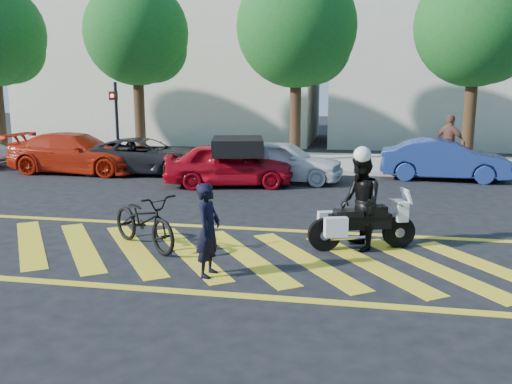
% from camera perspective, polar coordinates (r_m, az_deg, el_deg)
% --- Properties ---
extents(ground, '(90.00, 90.00, 0.00)m').
position_cam_1_polar(ground, '(10.20, -3.84, -6.57)').
color(ground, black).
rests_on(ground, ground).
extents(sidewalk, '(60.00, 5.00, 0.15)m').
position_cam_1_polar(sidewalk, '(21.75, 4.09, 3.21)').
color(sidewalk, '#9E998E').
rests_on(sidewalk, ground).
extents(crosswalk, '(12.33, 4.00, 0.01)m').
position_cam_1_polar(crosswalk, '(10.21, -4.05, -6.54)').
color(crosswalk, yellow).
rests_on(crosswalk, ground).
extents(building_left, '(16.00, 8.00, 10.00)m').
position_cam_1_polar(building_left, '(32.20, -8.57, 14.51)').
color(building_left, beige).
rests_on(building_left, ground).
extents(building_right, '(16.00, 8.00, 11.00)m').
position_cam_1_polar(building_right, '(31.18, 23.58, 14.76)').
color(building_right, beige).
rests_on(building_right, ground).
extents(tree_left, '(4.20, 4.20, 7.26)m').
position_cam_1_polar(tree_left, '(23.28, -12.11, 15.66)').
color(tree_left, black).
rests_on(tree_left, ground).
extents(tree_center, '(4.60, 4.60, 7.56)m').
position_cam_1_polar(tree_center, '(21.67, 4.65, 16.48)').
color(tree_center, black).
rests_on(tree_center, ground).
extents(tree_right, '(4.40, 4.40, 7.41)m').
position_cam_1_polar(tree_right, '(21.94, 22.45, 15.50)').
color(tree_right, black).
rests_on(tree_right, ground).
extents(signal_pole, '(0.28, 0.43, 3.20)m').
position_cam_1_polar(signal_pole, '(21.16, -14.53, 7.67)').
color(signal_pole, black).
rests_on(signal_pole, ground).
extents(officer_bike, '(0.43, 0.60, 1.56)m').
position_cam_1_polar(officer_bike, '(8.90, -5.04, -4.02)').
color(officer_bike, black).
rests_on(officer_bike, ground).
extents(bicycle, '(2.09, 1.82, 1.09)m').
position_cam_1_polar(bicycle, '(10.68, -11.70, -2.93)').
color(bicycle, black).
rests_on(bicycle, ground).
extents(police_motorcycle, '(2.04, 1.03, 0.93)m').
position_cam_1_polar(police_motorcycle, '(10.55, 10.94, -3.28)').
color(police_motorcycle, black).
rests_on(police_motorcycle, ground).
extents(officer_moto, '(0.94, 1.06, 1.83)m').
position_cam_1_polar(officer_moto, '(10.47, 10.94, -1.09)').
color(officer_moto, black).
rests_on(officer_moto, ground).
extents(red_convertible, '(4.24, 2.42, 1.36)m').
position_cam_1_polar(red_convertible, '(16.84, -2.88, 2.93)').
color(red_convertible, '#AB0715').
rests_on(red_convertible, ground).
extents(parked_left, '(4.94, 2.09, 1.42)m').
position_cam_1_polar(parked_left, '(20.38, -18.37, 3.92)').
color(parked_left, '#B61F0B').
rests_on(parked_left, ground).
extents(parked_mid_left, '(4.66, 2.37, 1.26)m').
position_cam_1_polar(parked_mid_left, '(19.57, -11.63, 3.74)').
color(parked_mid_left, black).
rests_on(parked_mid_left, ground).
extents(parked_mid_right, '(4.10, 1.97, 1.35)m').
position_cam_1_polar(parked_mid_right, '(17.62, 2.73, 3.29)').
color(parked_mid_right, silver).
rests_on(parked_mid_right, ground).
extents(parked_right, '(4.19, 1.71, 1.35)m').
position_cam_1_polar(parked_right, '(18.96, 19.23, 3.25)').
color(parked_right, navy).
rests_on(parked_right, ground).
extents(pedestrian_right, '(1.19, 1.05, 1.93)m').
position_cam_1_polar(pedestrian_right, '(20.12, 19.70, 4.91)').
color(pedestrian_right, brown).
rests_on(pedestrian_right, sidewalk).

